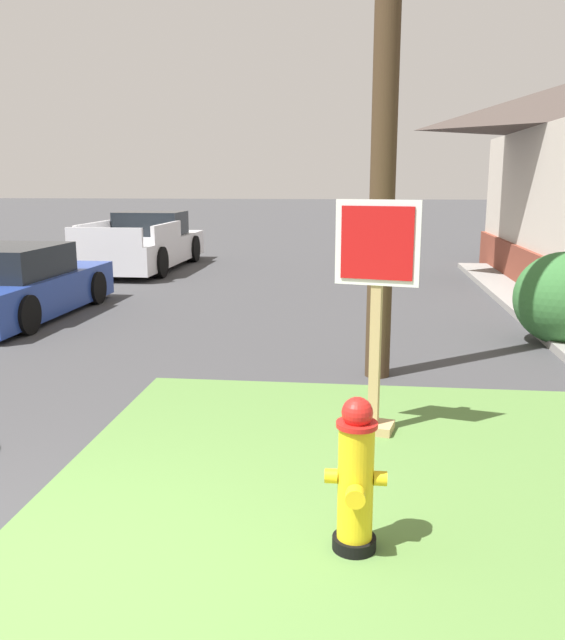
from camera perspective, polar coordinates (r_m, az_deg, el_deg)
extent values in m
cube|color=#567F3D|center=(5.48, 7.68, -13.09)|extent=(4.92, 4.56, 0.08)
cylinder|color=black|center=(4.42, 6.15, -18.40)|extent=(0.28, 0.27, 0.08)
cylinder|color=yellow|center=(4.23, 6.27, -13.68)|extent=(0.22, 0.22, 0.73)
cylinder|color=red|center=(4.08, 6.40, -8.87)|extent=(0.25, 0.25, 0.03)
sphere|color=red|center=(4.05, 6.42, -7.88)|extent=(0.19, 0.19, 0.19)
cube|color=red|center=(4.03, 6.44, -6.94)|extent=(0.04, 0.04, 0.04)
cylinder|color=yellow|center=(4.21, 4.19, -13.17)|extent=(0.08, 0.09, 0.09)
cylinder|color=yellow|center=(4.21, 8.38, -13.27)|extent=(0.08, 0.09, 0.09)
cylinder|color=yellow|center=(4.09, 6.25, -14.81)|extent=(0.12, 0.09, 0.12)
cube|color=tan|center=(5.98, 8.01, -0.22)|extent=(0.11, 0.11, 2.04)
cube|color=tan|center=(6.25, 7.74, -9.03)|extent=(0.41, 0.35, 0.08)
cube|color=white|center=(5.82, 8.11, 6.54)|extent=(0.72, 0.18, 0.74)
cube|color=red|center=(5.81, 8.08, 6.53)|extent=(0.62, 0.15, 0.63)
cube|color=#233D93|center=(12.48, -21.66, 2.16)|extent=(1.84, 4.29, 0.64)
cube|color=black|center=(12.22, -22.34, 4.57)|extent=(1.55, 1.99, 0.56)
cylinder|color=black|center=(14.03, -21.99, 2.71)|extent=(0.23, 0.62, 0.62)
cylinder|color=black|center=(13.29, -15.76, 2.67)|extent=(0.23, 0.62, 0.62)
cylinder|color=black|center=(10.96, -21.16, 0.41)|extent=(0.23, 0.62, 0.62)
sphere|color=white|center=(14.52, -19.54, 3.82)|extent=(0.14, 0.14, 0.14)
sphere|color=white|center=(14.07, -15.71, 3.82)|extent=(0.14, 0.14, 0.14)
cube|color=silver|center=(18.30, -11.85, 5.89)|extent=(2.05, 5.41, 0.68)
cube|color=black|center=(18.96, -11.20, 8.06)|extent=(1.78, 1.42, 0.68)
cube|color=silver|center=(17.71, -15.87, 7.32)|extent=(0.12, 2.27, 0.44)
cube|color=silver|center=(17.06, -9.89, 7.43)|extent=(0.12, 2.27, 0.44)
cube|color=silver|center=(15.78, -15.03, 6.85)|extent=(1.81, 0.11, 0.44)
cylinder|color=black|center=(20.14, -12.92, 6.03)|extent=(0.27, 0.76, 0.76)
cylinder|color=black|center=(19.59, -7.69, 6.06)|extent=(0.27, 0.76, 0.76)
cylinder|color=black|center=(17.15, -16.57, 4.85)|extent=(0.27, 0.76, 0.76)
cylinder|color=black|center=(16.49, -10.51, 4.88)|extent=(0.27, 0.76, 0.76)
ellipsoid|color=#326932|center=(10.39, 23.05, 1.70)|extent=(1.44, 1.44, 1.35)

